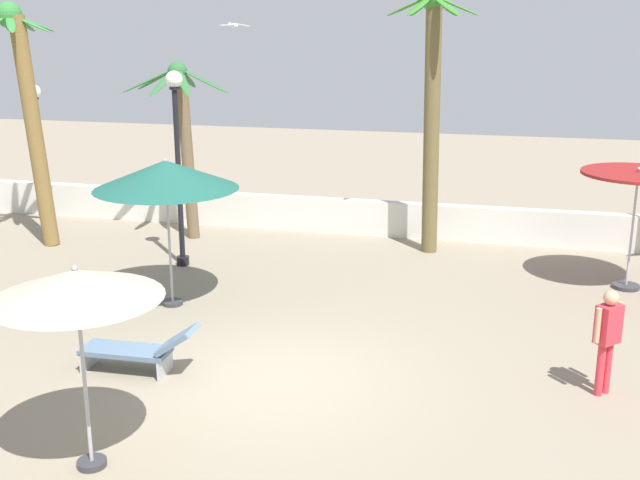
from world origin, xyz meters
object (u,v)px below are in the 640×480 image
palm_tree_1 (432,96)px  seagull_1 (233,25)px  palm_tree_0 (184,127)px  guest_0 (608,332)px  patio_umbrella_1 (637,183)px  palm_tree_2 (27,101)px  lamp_post_2 (38,138)px  patio_umbrella_0 (166,175)px  lounge_chair_0 (140,349)px  patio_umbrella_2 (76,286)px  lamp_post_1 (177,149)px

palm_tree_1 → seagull_1: (-5.57, 2.20, 1.55)m
palm_tree_0 → guest_0: size_ratio=2.71×
patio_umbrella_1 → palm_tree_2: bearing=179.8°
guest_0 → lamp_post_2: bearing=152.8°
palm_tree_0 → guest_0: (9.48, -6.67, -1.85)m
patio_umbrella_0 → lounge_chair_0: 3.77m
seagull_1 → guest_0: bearing=-45.3°
patio_umbrella_1 → seagull_1: (-9.93, 3.93, 3.02)m
patio_umbrella_2 → lounge_chair_0: patio_umbrella_2 is taller
patio_umbrella_0 → patio_umbrella_1: bearing=20.0°
lamp_post_2 → lounge_chair_0: lamp_post_2 is taller
guest_0 → seagull_1: (-8.99, 9.09, 4.26)m
palm_tree_1 → palm_tree_2: 9.54m
patio_umbrella_1 → palm_tree_2: (-13.74, 0.04, 1.31)m
palm_tree_0 → guest_0: palm_tree_0 is taller
lamp_post_1 → guest_0: size_ratio=2.67×
lamp_post_1 → guest_0: (8.66, -4.42, -1.68)m
palm_tree_0 → palm_tree_1: bearing=2.1°
palm_tree_1 → guest_0: palm_tree_1 is taller
lamp_post_1 → seagull_1: size_ratio=4.61×
palm_tree_2 → lamp_post_1: (4.14, -0.77, -0.87)m
seagull_1 → lamp_post_1: bearing=-86.0°
lamp_post_2 → lounge_chair_0: (6.91, -8.16, -1.92)m
patio_umbrella_0 → lamp_post_2: size_ratio=0.77×
patio_umbrella_2 → palm_tree_1: 11.01m
lamp_post_2 → lamp_post_1: bearing=-27.5°
palm_tree_1 → lounge_chair_0: palm_tree_1 is taller
patio_umbrella_2 → lamp_post_1: (-2.28, 8.05, 0.28)m
patio_umbrella_0 → palm_tree_1: size_ratio=0.47×
palm_tree_0 → lamp_post_2: (-4.44, 0.50, -0.51)m
lamp_post_2 → palm_tree_1: bearing=-1.5°
palm_tree_1 → lamp_post_1: palm_tree_1 is taller
patio_umbrella_0 → palm_tree_0: 4.99m
lamp_post_2 → seagull_1: seagull_1 is taller
palm_tree_1 → lamp_post_2: palm_tree_1 is taller
lamp_post_1 → lounge_chair_0: lamp_post_1 is taller
patio_umbrella_1 → lounge_chair_0: (-7.95, -6.15, -1.83)m
palm_tree_1 → lamp_post_1: bearing=-154.8°
palm_tree_0 → lamp_post_1: size_ratio=1.02×
palm_tree_2 → guest_0: 14.05m
lamp_post_2 → guest_0: (13.92, -7.16, -1.33)m
patio_umbrella_1 → patio_umbrella_0: bearing=-160.0°
patio_umbrella_1 → lounge_chair_0: 10.22m
palm_tree_1 → palm_tree_2: (-9.38, -1.70, -0.16)m
patio_umbrella_1 → palm_tree_0: (-10.42, 1.51, 0.61)m
guest_0 → palm_tree_0: bearing=144.9°
patio_umbrella_1 → lounge_chair_0: size_ratio=1.35×
patio_umbrella_1 → seagull_1: size_ratio=2.72×
lamp_post_2 → seagull_1: 6.05m
palm_tree_2 → lamp_post_1: palm_tree_2 is taller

